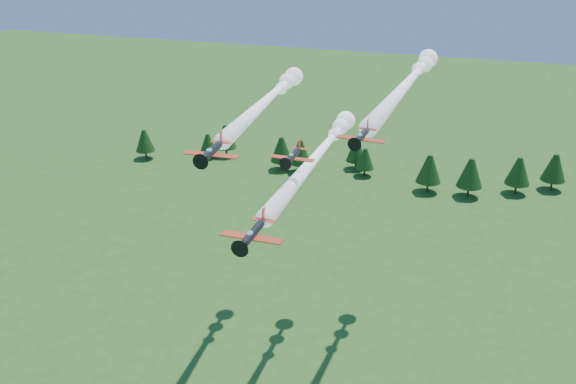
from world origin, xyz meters
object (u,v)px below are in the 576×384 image
(plane_right, at_px, (409,81))
(plane_slot, at_px, (293,156))
(plane_left, at_px, (269,98))
(plane_lead, at_px, (319,153))

(plane_right, distance_m, plane_slot, 28.04)
(plane_right, bearing_deg, plane_left, -165.17)
(plane_left, relative_size, plane_slot, 6.96)
(plane_lead, distance_m, plane_slot, 14.12)
(plane_lead, relative_size, plane_right, 1.02)
(plane_lead, relative_size, plane_left, 1.12)
(plane_left, bearing_deg, plane_slot, -64.01)
(plane_left, distance_m, plane_slot, 21.59)
(plane_left, height_order, plane_slot, plane_left)
(plane_right, height_order, plane_slot, plane_right)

